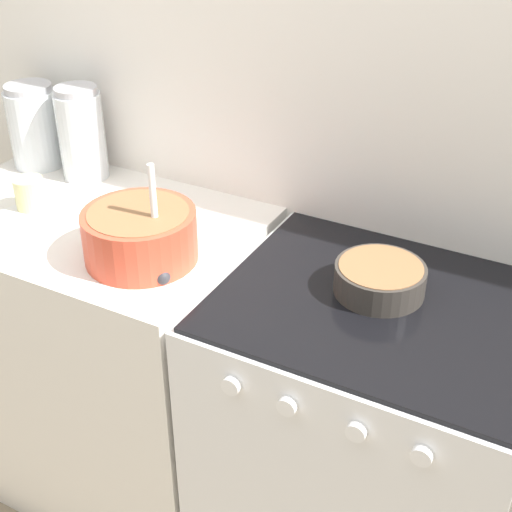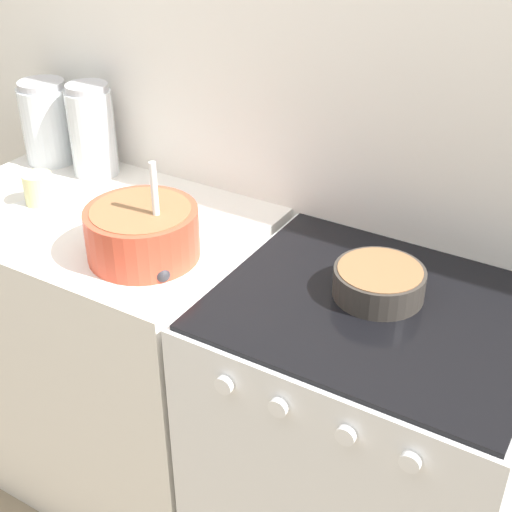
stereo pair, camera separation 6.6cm
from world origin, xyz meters
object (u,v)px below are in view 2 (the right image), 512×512
(stove, at_px, (362,458))
(tin_can, at_px, (39,190))
(storage_jar_left, at_px, (48,127))
(storage_jar_middle, at_px, (93,136))
(baking_pan, at_px, (379,281))
(mixing_bowl, at_px, (142,230))

(stove, distance_m, tin_can, 1.11)
(storage_jar_left, height_order, storage_jar_middle, storage_jar_middle)
(baking_pan, xyz_separation_m, storage_jar_middle, (-0.97, 0.17, 0.08))
(storage_jar_middle, height_order, tin_can, storage_jar_middle)
(storage_jar_middle, xyz_separation_m, tin_can, (0.01, -0.24, -0.07))
(storage_jar_left, bearing_deg, baking_pan, -8.42)
(storage_jar_left, height_order, tin_can, storage_jar_left)
(stove, height_order, storage_jar_left, storage_jar_left)
(stove, relative_size, storage_jar_left, 3.76)
(stove, bearing_deg, storage_jar_middle, 168.15)
(mixing_bowl, bearing_deg, storage_jar_left, 153.25)
(tin_can, bearing_deg, storage_jar_left, 128.68)
(stove, bearing_deg, baking_pan, 115.02)
(stove, distance_m, baking_pan, 0.51)
(storage_jar_left, bearing_deg, storage_jar_middle, 0.00)
(storage_jar_middle, bearing_deg, baking_pan, -9.96)
(baking_pan, distance_m, storage_jar_left, 1.17)
(mixing_bowl, distance_m, baking_pan, 0.57)
(storage_jar_middle, relative_size, tin_can, 2.98)
(storage_jar_left, distance_m, storage_jar_middle, 0.18)
(baking_pan, height_order, storage_jar_left, storage_jar_left)
(baking_pan, height_order, storage_jar_middle, storage_jar_middle)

